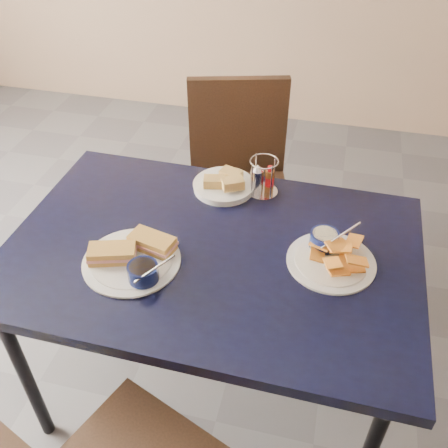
% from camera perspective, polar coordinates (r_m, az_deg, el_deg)
% --- Properties ---
extents(ground, '(6.00, 6.00, 0.00)m').
position_cam_1_polar(ground, '(2.06, -0.96, -21.65)').
color(ground, '#4B4A4F').
rests_on(ground, ground).
extents(dining_table, '(1.30, 0.88, 0.75)m').
position_cam_1_polar(dining_table, '(1.61, -1.38, -4.31)').
color(dining_table, black).
rests_on(dining_table, ground).
extents(chair_far, '(0.54, 0.53, 0.94)m').
position_cam_1_polar(chair_far, '(2.30, 2.24, 6.09)').
color(chair_far, black).
rests_on(chair_far, ground).
extents(sandwich_plate, '(0.31, 0.30, 0.12)m').
position_cam_1_polar(sandwich_plate, '(1.53, -10.24, -3.74)').
color(sandwich_plate, white).
rests_on(sandwich_plate, dining_table).
extents(plantain_plate, '(0.27, 0.27, 0.12)m').
position_cam_1_polar(plantain_plate, '(1.55, 12.01, -3.30)').
color(plantain_plate, white).
rests_on(plantain_plate, dining_table).
extents(bread_basket, '(0.22, 0.22, 0.07)m').
position_cam_1_polar(bread_basket, '(1.80, 0.05, 4.53)').
color(bread_basket, white).
rests_on(bread_basket, dining_table).
extents(condiment_caddy, '(0.11, 0.11, 0.14)m').
position_cam_1_polar(condiment_caddy, '(1.77, 4.35, 5.18)').
color(condiment_caddy, silver).
rests_on(condiment_caddy, dining_table).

